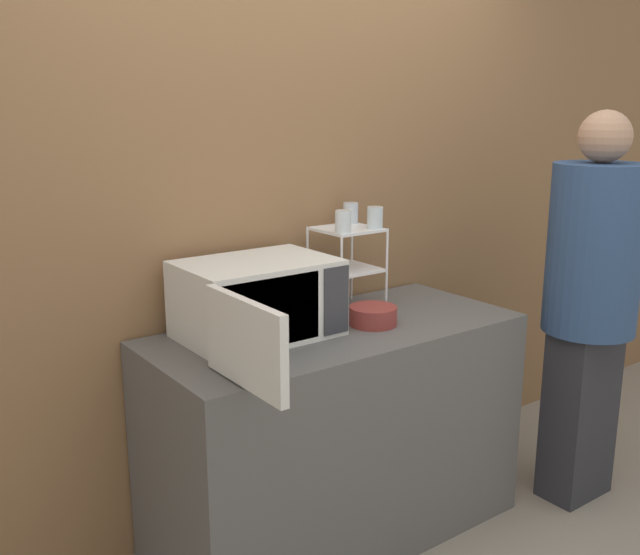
# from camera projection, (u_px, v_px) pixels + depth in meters

# --- Properties ---
(wall_back) EXTENTS (8.00, 0.06, 2.60)m
(wall_back) POSITION_uv_depth(u_px,v_px,m) (283.00, 211.00, 2.96)
(wall_back) COLOR olive
(wall_back) RESTS_ON ground_plane
(counter) EXTENTS (1.48, 0.66, 0.89)m
(counter) POSITION_uv_depth(u_px,v_px,m) (336.00, 432.00, 2.87)
(counter) COLOR #595654
(counter) RESTS_ON ground_plane
(microwave) EXTENTS (0.59, 0.83, 0.29)m
(microwave) POSITION_uv_depth(u_px,v_px,m) (257.00, 301.00, 2.61)
(microwave) COLOR silver
(microwave) RESTS_ON counter
(dish_rack) EXTENTS (0.25, 0.24, 0.35)m
(dish_rack) POSITION_uv_depth(u_px,v_px,m) (347.00, 251.00, 2.95)
(dish_rack) COLOR white
(dish_rack) RESTS_ON counter
(glass_front_left) EXTENTS (0.06, 0.06, 0.09)m
(glass_front_left) POSITION_uv_depth(u_px,v_px,m) (343.00, 222.00, 2.81)
(glass_front_left) COLOR silver
(glass_front_left) RESTS_ON dish_rack
(glass_back_right) EXTENTS (0.06, 0.06, 0.09)m
(glass_back_right) POSITION_uv_depth(u_px,v_px,m) (351.00, 213.00, 3.03)
(glass_back_right) COLOR silver
(glass_back_right) RESTS_ON dish_rack
(glass_front_right) EXTENTS (0.06, 0.06, 0.09)m
(glass_front_right) POSITION_uv_depth(u_px,v_px,m) (375.00, 218.00, 2.91)
(glass_front_right) COLOR silver
(glass_front_right) RESTS_ON dish_rack
(bowl) EXTENTS (0.19, 0.19, 0.07)m
(bowl) POSITION_uv_depth(u_px,v_px,m) (373.00, 316.00, 2.80)
(bowl) COLOR maroon
(bowl) RESTS_ON counter
(person) EXTENTS (0.39, 0.39, 1.71)m
(person) POSITION_uv_depth(u_px,v_px,m) (591.00, 292.00, 3.04)
(person) COLOR #2D2D33
(person) RESTS_ON ground_plane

